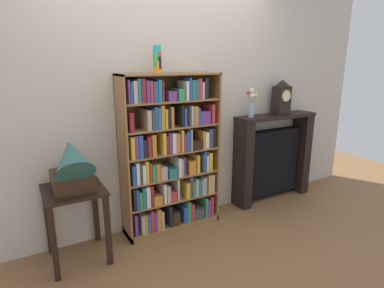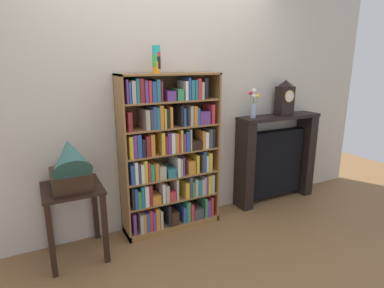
% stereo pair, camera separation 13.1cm
% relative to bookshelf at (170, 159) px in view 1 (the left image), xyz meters
% --- Properties ---
extents(ground_plane, '(8.06, 6.40, 0.02)m').
position_rel_bookshelf_xyz_m(ground_plane, '(0.01, -0.13, -0.74)').
color(ground_plane, brown).
extents(wall_back, '(5.06, 0.08, 2.60)m').
position_rel_bookshelf_xyz_m(wall_back, '(0.24, 0.19, 0.57)').
color(wall_back, beige).
rests_on(wall_back, ground).
extents(bookshelf, '(0.98, 0.29, 1.56)m').
position_rel_bookshelf_xyz_m(bookshelf, '(0.00, 0.00, 0.00)').
color(bookshelf, olive).
rests_on(bookshelf, ground).
extents(cup_stack, '(0.08, 0.08, 0.24)m').
position_rel_bookshelf_xyz_m(cup_stack, '(-0.12, -0.02, 0.95)').
color(cup_stack, orange).
rests_on(cup_stack, bookshelf).
extents(side_table_left, '(0.48, 0.50, 0.65)m').
position_rel_bookshelf_xyz_m(side_table_left, '(-0.94, -0.10, -0.25)').
color(side_table_left, black).
rests_on(side_table_left, ground).
extents(gramophone, '(0.31, 0.51, 0.52)m').
position_rel_bookshelf_xyz_m(gramophone, '(-0.94, -0.17, 0.13)').
color(gramophone, '#382316').
rests_on(gramophone, side_table_left).
extents(fireplace_mantel, '(1.07, 0.26, 1.06)m').
position_rel_bookshelf_xyz_m(fireplace_mantel, '(1.41, 0.04, -0.21)').
color(fireplace_mantel, black).
rests_on(fireplace_mantel, ground).
extents(mantel_clock, '(0.18, 0.15, 0.40)m').
position_rel_bookshelf_xyz_m(mantel_clock, '(1.47, 0.02, 0.53)').
color(mantel_clock, black).
rests_on(mantel_clock, fireplace_mantel).
extents(flower_vase, '(0.09, 0.12, 0.32)m').
position_rel_bookshelf_xyz_m(flower_vase, '(1.03, 0.03, 0.48)').
color(flower_vase, '#99B2D1').
rests_on(flower_vase, fireplace_mantel).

